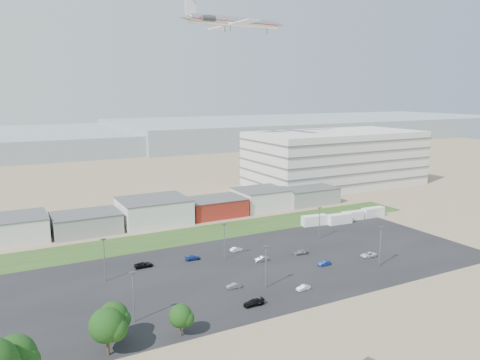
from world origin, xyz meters
TOP-DOWN VIEW (x-y plane):
  - ground at (0.00, 0.00)m, footprint 700.00×700.00m
  - parking_lot at (5.00, 20.00)m, footprint 120.00×50.00m
  - grass_strip at (0.00, 52.00)m, footprint 160.00×16.00m
  - hills_backdrop at (40.00, 315.00)m, footprint 700.00×200.00m
  - building_row at (-17.00, 71.00)m, footprint 170.00×20.00m
  - parking_garage at (90.00, 95.00)m, footprint 80.00×40.00m
  - box_trailer_a at (39.47, 43.25)m, footprint 8.98×3.86m
  - box_trailer_b at (47.83, 40.80)m, footprint 8.80×3.15m
  - box_trailer_c at (55.07, 42.44)m, footprint 7.99×3.20m
  - box_trailer_d at (63.90, 42.17)m, footprint 8.68×2.72m
  - tree_mid at (-37.68, -3.07)m, footprint 6.23×6.23m
  - tree_right at (-35.70, 0.86)m, footprint 5.47×5.47m
  - tree_near at (-24.85, -2.91)m, footprint 4.49×4.49m
  - lightpole_front_l at (-30.70, 6.18)m, footprint 1.17×0.49m
  - lightpole_front_m at (-0.57, 8.01)m, footprint 1.14×0.47m
  - lightpole_front_r at (31.51, 6.01)m, footprint 1.19×0.50m
  - lightpole_back_l at (-31.20, 28.74)m, footprint 1.19×0.50m
  - lightpole_back_m at (-0.74, 28.38)m, footprint 1.14×0.47m
  - lightpole_back_r at (31.83, 30.94)m, footprint 1.12×0.47m
  - airliner at (36.32, 93.50)m, footprint 48.68×34.17m
  - parked_car_0 at (33.67, 12.14)m, footprint 4.51×2.29m
  - parked_car_1 at (19.49, 12.65)m, footprint 3.62×1.35m
  - parked_car_3 at (-7.36, 1.48)m, footprint 4.49×1.93m
  - parked_car_4 at (-6.95, 11.03)m, footprint 3.50×1.53m
  - parked_car_6 at (-8.22, 31.88)m, footprint 4.10×1.85m
  - parked_car_7 at (7.11, 22.64)m, footprint 3.74×1.33m
  - parked_car_9 at (-20.98, 32.80)m, footprint 4.66×2.21m
  - parked_car_11 at (4.91, 32.49)m, footprint 3.64×1.58m
  - parked_car_12 at (18.91, 22.24)m, footprint 4.16×2.01m
  - parked_car_13 at (6.06, 2.94)m, footprint 3.48×1.46m

SIDE VIEW (x-z plane):
  - ground at x=0.00m, z-range 0.00..0.00m
  - parking_lot at x=5.00m, z-range 0.00..0.01m
  - grass_strip at x=0.00m, z-range 0.00..0.02m
  - parked_car_13 at x=6.06m, z-range 0.00..1.12m
  - parked_car_4 at x=-6.95m, z-range 0.00..1.12m
  - parked_car_6 at x=-8.22m, z-range 0.00..1.17m
  - parked_car_12 at x=18.91m, z-range 0.00..1.17m
  - parked_car_11 at x=4.91m, z-range 0.00..1.17m
  - parked_car_1 at x=19.49m, z-range 0.00..1.18m
  - parked_car_0 at x=33.67m, z-range 0.00..1.22m
  - parked_car_7 at x=7.11m, z-range 0.00..1.23m
  - parked_car_9 at x=-20.98m, z-range 0.00..1.29m
  - parked_car_3 at x=-7.36m, z-range 0.00..1.29m
  - box_trailer_c at x=55.07m, z-range 0.00..2.92m
  - box_trailer_b at x=47.83m, z-range 0.00..3.25m
  - box_trailer_d at x=63.90m, z-range 0.00..3.26m
  - box_trailer_a at x=39.47m, z-range 0.00..3.26m
  - tree_near at x=-24.85m, z-range 0.00..6.73m
  - building_row at x=-17.00m, z-range 0.00..8.00m
  - tree_right at x=-35.70m, z-range 0.00..8.20m
  - hills_backdrop at x=40.00m, z-range 0.00..9.00m
  - tree_mid at x=-37.68m, z-range 0.00..9.34m
  - lightpole_back_r at x=31.83m, z-range 0.00..9.54m
  - lightpole_front_m at x=-0.57m, z-range 0.00..9.66m
  - lightpole_back_m at x=-0.74m, z-range 0.00..9.66m
  - lightpole_front_l at x=-30.70m, z-range 0.00..9.93m
  - lightpole_back_l at x=-31.20m, z-range 0.00..10.10m
  - lightpole_front_r at x=31.51m, z-range 0.00..10.14m
  - parking_garage at x=90.00m, z-range 0.00..25.00m
  - airliner at x=36.32m, z-range 62.99..77.01m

